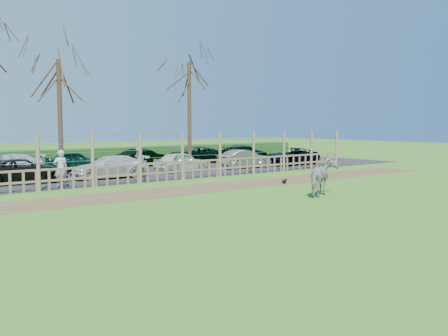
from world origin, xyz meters
TOP-DOWN VIEW (x-y plane):
  - ground at (0.00, 0.00)m, footprint 120.00×120.00m
  - dirt_strip at (0.00, 4.50)m, footprint 34.00×2.80m
  - asphalt at (0.00, 14.50)m, footprint 44.00×13.00m
  - hedge at (0.00, 21.50)m, footprint 46.00×2.00m
  - fence at (0.00, 8.00)m, footprint 30.16×0.16m
  - tree_mid at (-2.00, 13.50)m, footprint 4.80×4.80m
  - tree_right at (7.00, 14.00)m, footprint 4.80×4.80m
  - zebra at (3.82, -0.52)m, footprint 2.04×1.61m
  - visitor_a at (-3.82, 8.54)m, footprint 0.68×0.50m
  - visitor_b at (0.20, 8.57)m, footprint 0.96×0.82m
  - crow at (5.51, 3.42)m, footprint 0.29×0.22m
  - car_2 at (-4.67, 11.29)m, footprint 4.44×2.27m
  - car_3 at (-0.38, 10.79)m, footprint 4.27×2.05m
  - car_4 at (4.61, 11.35)m, footprint 3.61×1.64m
  - car_5 at (9.26, 10.94)m, footprint 3.69×1.43m
  - car_6 at (13.52, 10.79)m, footprint 4.38×2.13m
  - car_9 at (-4.40, 15.67)m, footprint 4.21×1.88m
  - car_10 at (-0.18, 16.19)m, footprint 3.65×1.78m
  - car_11 at (4.63, 16.21)m, footprint 3.77×1.72m
  - car_12 at (9.00, 16.39)m, footprint 4.52×2.49m
  - car_13 at (13.55, 15.95)m, footprint 4.21×1.87m

SIDE VIEW (x-z plane):
  - ground at x=0.00m, z-range 0.00..0.00m
  - dirt_strip at x=0.00m, z-range 0.00..0.01m
  - asphalt at x=0.00m, z-range 0.00..0.04m
  - crow at x=5.51m, z-range 0.00..0.24m
  - hedge at x=0.00m, z-range 0.00..1.10m
  - car_2 at x=-4.67m, z-range 0.04..1.24m
  - car_3 at x=-0.38m, z-range 0.04..1.24m
  - car_4 at x=4.61m, z-range 0.04..1.24m
  - car_5 at x=9.26m, z-range 0.04..1.24m
  - car_6 at x=13.52m, z-range 0.04..1.24m
  - car_9 at x=-4.40m, z-range 0.04..1.24m
  - car_10 at x=-0.18m, z-range 0.04..1.24m
  - car_11 at x=4.63m, z-range 0.04..1.24m
  - car_12 at x=9.00m, z-range 0.04..1.24m
  - car_13 at x=13.55m, z-range 0.04..1.24m
  - zebra at x=3.82m, z-range 0.00..1.57m
  - fence at x=0.00m, z-range -0.45..2.05m
  - visitor_a at x=-3.82m, z-range 0.04..1.76m
  - visitor_b at x=0.20m, z-range 0.04..1.76m
  - tree_mid at x=-2.00m, z-range 1.45..8.28m
  - tree_right at x=7.00m, z-range 1.57..8.92m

